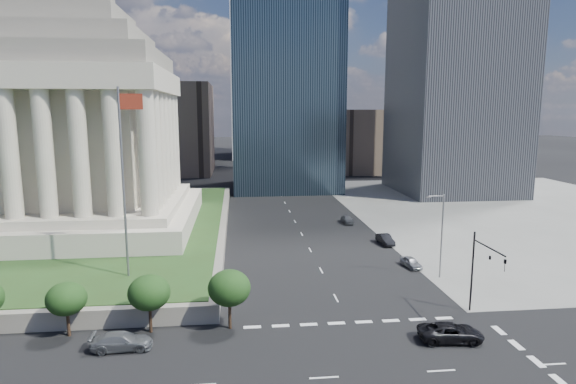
{
  "coord_description": "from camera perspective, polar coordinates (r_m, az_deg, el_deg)",
  "views": [
    {
      "loc": [
        -10.11,
        -27.24,
        19.38
      ],
      "look_at": [
        -5.5,
        16.11,
        12.08
      ],
      "focal_mm": 30.0,
      "sensor_mm": 36.0,
      "label": 1
    }
  ],
  "objects": [
    {
      "name": "ground",
      "position": [
        129.1,
        -1.51,
        0.86
      ],
      "size": [
        500.0,
        500.0,
        0.0
      ],
      "primitive_type": "plane",
      "color": "black",
      "rests_on": "ground"
    },
    {
      "name": "sidewalk_ne",
      "position": [
        105.52,
        26.21,
        -2.07
      ],
      "size": [
        68.0,
        90.0,
        0.03
      ],
      "primitive_type": "cube",
      "color": "slate",
      "rests_on": "ground"
    },
    {
      "name": "plaza_terrace",
      "position": [
        86.75,
        -29.69,
        -4.07
      ],
      "size": [
        66.0,
        70.0,
        1.8
      ],
      "primitive_type": "cube",
      "color": "#646155",
      "rests_on": "ground"
    },
    {
      "name": "plaza_lawn",
      "position": [
        86.55,
        -29.75,
        -3.46
      ],
      "size": [
        64.0,
        68.0,
        0.1
      ],
      "primitive_type": "cube",
      "color": "#253D19",
      "rests_on": "plaza_terrace"
    },
    {
      "name": "war_memorial",
      "position": [
        78.97,
        -24.08,
        10.16
      ],
      "size": [
        34.0,
        34.0,
        39.0
      ],
      "primitive_type": null,
      "color": "#B0A794",
      "rests_on": "plaza_lawn"
    },
    {
      "name": "flagpole",
      "position": [
        52.94,
        -18.83,
        2.19
      ],
      "size": [
        2.52,
        0.24,
        20.0
      ],
      "color": "slate",
      "rests_on": "plaza_lawn"
    },
    {
      "name": "midrise_glass",
      "position": [
        123.3,
        -0.42,
        14.44
      ],
      "size": [
        26.0,
        26.0,
        60.0
      ],
      "primitive_type": "cube",
      "color": "black",
      "rests_on": "ground"
    },
    {
      "name": "building_filler_ne",
      "position": [
        163.05,
        8.96,
        6.08
      ],
      "size": [
        20.0,
        30.0,
        20.0
      ],
      "primitive_type": "cube",
      "color": "brown",
      "rests_on": "ground"
    },
    {
      "name": "building_filler_nw",
      "position": [
        158.59,
        -13.38,
        7.3
      ],
      "size": [
        24.0,
        30.0,
        28.0
      ],
      "primitive_type": "cube",
      "color": "brown",
      "rests_on": "ground"
    },
    {
      "name": "traffic_signal_ne",
      "position": [
        48.85,
        22.04,
        -8.03
      ],
      "size": [
        0.3,
        5.74,
        8.0
      ],
      "color": "black",
      "rests_on": "ground"
    },
    {
      "name": "street_lamp_north",
      "position": [
        58.88,
        17.63,
        -4.43
      ],
      "size": [
        2.13,
        0.22,
        10.0
      ],
      "color": "slate",
      "rests_on": "ground"
    },
    {
      "name": "pickup_truck",
      "position": [
        44.97,
        18.73,
        -15.49
      ],
      "size": [
        3.08,
        5.71,
        1.52
      ],
      "primitive_type": "imported",
      "rotation": [
        0.0,
        0.0,
        1.47
      ],
      "color": "black",
      "rests_on": "ground"
    },
    {
      "name": "suv_grey",
      "position": [
        43.64,
        -19.11,
        -16.36
      ],
      "size": [
        5.04,
        2.2,
        1.44
      ],
      "primitive_type": "imported",
      "rotation": [
        0.0,
        0.0,
        1.61
      ],
      "color": "#53565B",
      "rests_on": "ground"
    },
    {
      "name": "parked_sedan_near",
      "position": [
        63.13,
        14.39,
        -8.08
      ],
      "size": [
        3.92,
        2.03,
        1.27
      ],
      "primitive_type": "imported",
      "rotation": [
        0.0,
        0.0,
        0.15
      ],
      "color": "gray",
      "rests_on": "ground"
    },
    {
      "name": "parked_sedan_mid",
      "position": [
        72.87,
        11.45,
        -5.53
      ],
      "size": [
        4.47,
        1.84,
        1.44
      ],
      "primitive_type": "imported",
      "rotation": [
        0.0,
        0.0,
        0.07
      ],
      "color": "black",
      "rests_on": "ground"
    },
    {
      "name": "parked_sedan_far",
      "position": [
        85.24,
        7.05,
        -3.23
      ],
      "size": [
        4.19,
        1.77,
        1.42
      ],
      "primitive_type": "imported",
      "rotation": [
        0.0,
        0.0,
        0.02
      ],
      "color": "#4E5155",
      "rests_on": "ground"
    }
  ]
}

